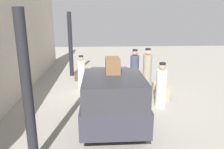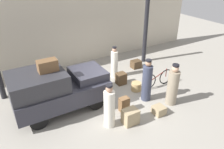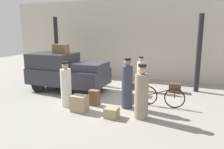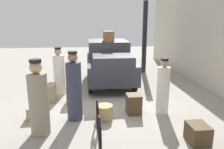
# 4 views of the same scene
# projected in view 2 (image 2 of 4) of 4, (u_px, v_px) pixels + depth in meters

# --- Properties ---
(ground_plane) EXTENTS (30.00, 30.00, 0.00)m
(ground_plane) POSITION_uv_depth(u_px,v_px,m) (110.00, 97.00, 9.45)
(ground_plane) COLOR gray
(station_building_facade) EXTENTS (16.00, 0.15, 4.50)m
(station_building_facade) POSITION_uv_depth(u_px,v_px,m) (71.00, 24.00, 11.50)
(station_building_facade) COLOR beige
(station_building_facade) RESTS_ON ground
(canopy_pillar_right) EXTENTS (0.23, 0.23, 3.49)m
(canopy_pillar_right) POSITION_uv_depth(u_px,v_px,m) (145.00, 32.00, 11.97)
(canopy_pillar_right) COLOR black
(canopy_pillar_right) RESTS_ON ground
(truck) EXTENTS (3.59, 1.80, 1.73)m
(truck) POSITION_uv_depth(u_px,v_px,m) (57.00, 88.00, 8.30)
(truck) COLOR black
(truck) RESTS_ON ground
(bicycle) EXTENTS (1.73, 0.04, 0.79)m
(bicycle) POSITION_uv_depth(u_px,v_px,m) (158.00, 79.00, 10.07)
(bicycle) COLOR black
(bicycle) RESTS_ON ground
(wicker_basket) EXTENTS (0.44, 0.44, 0.38)m
(wicker_basket) POSITION_uv_depth(u_px,v_px,m) (136.00, 86.00, 9.85)
(wicker_basket) COLOR tan
(wicker_basket) RESTS_ON ground
(porter_carrying_trunk) EXTENTS (0.39, 0.39, 1.68)m
(porter_carrying_trunk) POSITION_uv_depth(u_px,v_px,m) (109.00, 108.00, 7.48)
(porter_carrying_trunk) COLOR silver
(porter_carrying_trunk) RESTS_ON ground
(porter_with_bicycle) EXTENTS (0.44, 0.44, 1.76)m
(porter_with_bicycle) POSITION_uv_depth(u_px,v_px,m) (173.00, 86.00, 8.68)
(porter_with_bicycle) COLOR gray
(porter_with_bicycle) RESTS_ON ground
(conductor_in_dark_uniform) EXTENTS (0.40, 0.40, 1.83)m
(conductor_in_dark_uniform) POSITION_uv_depth(u_px,v_px,m) (147.00, 82.00, 8.91)
(conductor_in_dark_uniform) COLOR #33384C
(conductor_in_dark_uniform) RESTS_ON ground
(porter_standing_middle) EXTENTS (0.34, 0.34, 1.59)m
(porter_standing_middle) POSITION_uv_depth(u_px,v_px,m) (114.00, 63.00, 10.77)
(porter_standing_middle) COLOR silver
(porter_standing_middle) RESTS_ON ground
(suitcase_small_leather) EXTENTS (0.42, 0.43, 0.32)m
(suitcase_small_leather) POSITION_uv_depth(u_px,v_px,m) (159.00, 110.00, 8.34)
(suitcase_small_leather) COLOR #9E8966
(suitcase_small_leather) RESTS_ON ground
(trunk_large_brown) EXTENTS (0.43, 0.40, 0.55)m
(trunk_large_brown) POSITION_uv_depth(u_px,v_px,m) (121.00, 79.00, 10.33)
(trunk_large_brown) COLOR #4C3823
(trunk_large_brown) RESTS_ON ground
(trunk_umber_medium) EXTENTS (0.37, 0.27, 0.58)m
(trunk_umber_medium) POSITION_uv_depth(u_px,v_px,m) (124.00, 104.00, 8.47)
(trunk_umber_medium) COLOR brown
(trunk_umber_medium) RESTS_ON ground
(suitcase_tan_flat) EXTENTS (0.55, 0.44, 0.57)m
(suitcase_tan_flat) POSITION_uv_depth(u_px,v_px,m) (130.00, 117.00, 7.81)
(suitcase_tan_flat) COLOR #9E8966
(suitcase_tan_flat) RESTS_ON ground
(trunk_wicker_pale) EXTENTS (0.51, 0.41, 0.41)m
(trunk_wicker_pale) POSITION_uv_depth(u_px,v_px,m) (136.00, 64.00, 11.92)
(trunk_wicker_pale) COLOR #4C3823
(trunk_wicker_pale) RESTS_ON ground
(trunk_on_truck_roof) EXTENTS (0.69, 0.40, 0.42)m
(trunk_on_truck_roof) POSITION_uv_depth(u_px,v_px,m) (48.00, 66.00, 7.73)
(trunk_on_truck_roof) COLOR brown
(trunk_on_truck_roof) RESTS_ON truck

